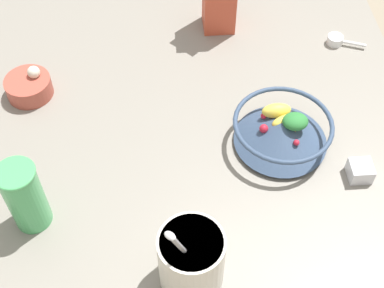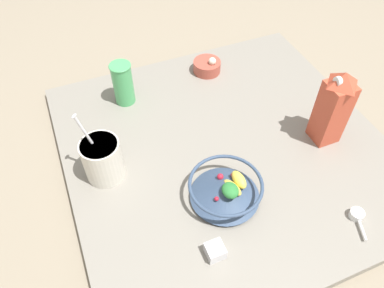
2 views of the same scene
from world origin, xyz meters
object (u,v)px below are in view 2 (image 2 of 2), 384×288
(spice_jar, at_px, (215,251))
(garlic_bowl, at_px, (207,66))
(yogurt_tub, at_px, (102,158))
(drinking_cup, at_px, (123,83))
(fruit_bowl, at_px, (226,189))
(milk_carton, at_px, (333,107))

(spice_jar, distance_m, garlic_bowl, 0.75)
(yogurt_tub, xyz_separation_m, drinking_cup, (-0.29, 0.14, 0.01))
(yogurt_tub, height_order, garlic_bowl, yogurt_tub)
(fruit_bowl, bearing_deg, yogurt_tub, -125.93)
(drinking_cup, relative_size, spice_jar, 3.39)
(yogurt_tub, distance_m, garlic_bowl, 0.59)
(drinking_cup, bearing_deg, spice_jar, 4.50)
(drinking_cup, bearing_deg, garlic_bowl, 97.23)
(fruit_bowl, xyz_separation_m, garlic_bowl, (-0.55, 0.19, -0.02))
(fruit_bowl, height_order, spice_jar, fruit_bowl)
(yogurt_tub, bearing_deg, fruit_bowl, 54.07)
(yogurt_tub, relative_size, spice_jar, 5.06)
(fruit_bowl, bearing_deg, garlic_bowl, 161.13)
(milk_carton, bearing_deg, spice_jar, -64.54)
(garlic_bowl, bearing_deg, milk_carton, 24.59)
(yogurt_tub, xyz_separation_m, spice_jar, (0.36, 0.19, -0.06))
(garlic_bowl, bearing_deg, drinking_cup, -82.77)
(spice_jar, bearing_deg, fruit_bowl, 145.78)
(drinking_cup, relative_size, garlic_bowl, 1.49)
(fruit_bowl, relative_size, spice_jar, 4.54)
(milk_carton, relative_size, spice_jar, 5.70)
(yogurt_tub, height_order, spice_jar, yogurt_tub)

